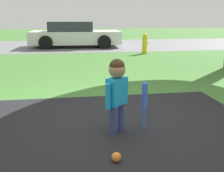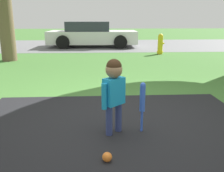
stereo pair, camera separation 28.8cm
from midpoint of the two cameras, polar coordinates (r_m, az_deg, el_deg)
The scene contains 7 objects.
ground_plane at distance 3.66m, azimuth 4.52°, elevation -7.02°, with size 60.00×60.00×0.00m, color #3D6B2D.
street_strip at distance 13.27m, azimuth -1.19°, elevation 9.37°, with size 40.00×6.00×0.01m.
child at distance 2.95m, azimuth 3.24°, elevation -0.09°, with size 0.30×0.27×0.93m.
baseball_bat at distance 3.09m, azimuth 9.64°, elevation -3.25°, with size 0.07×0.07×0.64m.
sports_ball at distance 2.58m, azimuth 2.20°, elevation -15.98°, with size 0.10×0.10×0.10m.
fire_hydrant at distance 10.08m, azimuth 11.80°, elevation 9.34°, with size 0.27×0.24×0.79m.
parked_car at distance 12.52m, azimuth -4.01°, elevation 11.62°, with size 4.31×2.20×1.21m.
Camera 2 is at (-0.33, -3.36, 1.39)m, focal length 40.00 mm.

